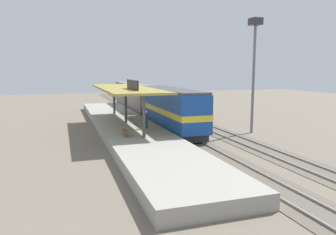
{
  "coord_description": "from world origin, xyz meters",
  "views": [
    {
      "loc": [
        -11.0,
        -33.95,
        6.54
      ],
      "look_at": [
        -1.38,
        -4.64,
        2.0
      ],
      "focal_mm": 34.61,
      "sensor_mm": 36.0,
      "label": 1
    }
  ],
  "objects_px": {
    "locomotive": "(171,109)",
    "person_waiting": "(146,119)",
    "platform_bench": "(125,131)",
    "light_mast": "(254,51)",
    "passenger_carriage_single": "(135,97)",
    "freight_car": "(181,103)"
  },
  "relations": [
    {
      "from": "platform_bench",
      "to": "passenger_carriage_single",
      "type": "height_order",
      "value": "passenger_carriage_single"
    },
    {
      "from": "freight_car",
      "to": "passenger_carriage_single",
      "type": "bearing_deg",
      "value": 117.95
    },
    {
      "from": "light_mast",
      "to": "person_waiting",
      "type": "bearing_deg",
      "value": 174.18
    },
    {
      "from": "locomotive",
      "to": "freight_car",
      "type": "xyz_separation_m",
      "value": [
        4.6,
        9.33,
        -0.44
      ]
    },
    {
      "from": "platform_bench",
      "to": "passenger_carriage_single",
      "type": "distance_m",
      "value": 24.22
    },
    {
      "from": "platform_bench",
      "to": "light_mast",
      "type": "xyz_separation_m",
      "value": [
        13.8,
        2.02,
        7.05
      ]
    },
    {
      "from": "passenger_carriage_single",
      "to": "light_mast",
      "type": "height_order",
      "value": "light_mast"
    },
    {
      "from": "locomotive",
      "to": "light_mast",
      "type": "xyz_separation_m",
      "value": [
        7.8,
        -3.43,
        5.99
      ]
    },
    {
      "from": "passenger_carriage_single",
      "to": "person_waiting",
      "type": "height_order",
      "value": "passenger_carriage_single"
    },
    {
      "from": "passenger_carriage_single",
      "to": "freight_car",
      "type": "relative_size",
      "value": 1.67
    },
    {
      "from": "freight_car",
      "to": "locomotive",
      "type": "bearing_deg",
      "value": -116.24
    },
    {
      "from": "platform_bench",
      "to": "locomotive",
      "type": "xyz_separation_m",
      "value": [
        6.0,
        5.45,
        1.07
      ]
    },
    {
      "from": "locomotive",
      "to": "freight_car",
      "type": "bearing_deg",
      "value": 63.76
    },
    {
      "from": "freight_car",
      "to": "person_waiting",
      "type": "xyz_separation_m",
      "value": [
        -7.93,
        -11.62,
        -0.12
      ]
    },
    {
      "from": "light_mast",
      "to": "person_waiting",
      "type": "relative_size",
      "value": 6.84
    },
    {
      "from": "freight_car",
      "to": "light_mast",
      "type": "xyz_separation_m",
      "value": [
        3.2,
        -12.76,
        6.43
      ]
    },
    {
      "from": "platform_bench",
      "to": "light_mast",
      "type": "distance_m",
      "value": 15.63
    },
    {
      "from": "platform_bench",
      "to": "freight_car",
      "type": "bearing_deg",
      "value": 54.35
    },
    {
      "from": "person_waiting",
      "to": "platform_bench",
      "type": "bearing_deg",
      "value": -130.2
    },
    {
      "from": "person_waiting",
      "to": "passenger_carriage_single",
      "type": "bearing_deg",
      "value": 80.67
    },
    {
      "from": "freight_car",
      "to": "person_waiting",
      "type": "height_order",
      "value": "freight_car"
    },
    {
      "from": "locomotive",
      "to": "person_waiting",
      "type": "height_order",
      "value": "locomotive"
    }
  ]
}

